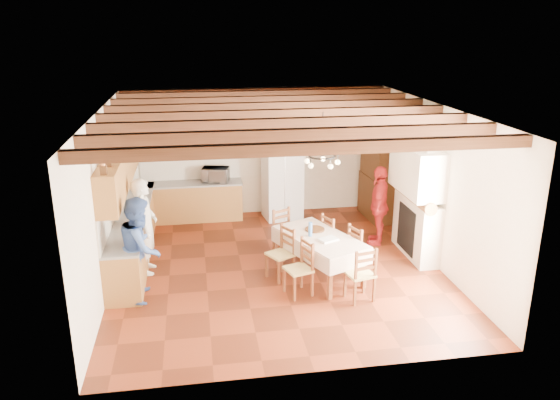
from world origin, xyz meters
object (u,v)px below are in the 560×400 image
object	(u,v)px
chair_left_far	(280,253)
chair_end_near	(360,273)
person_woman_red	(379,205)
microwave	(216,175)
chair_right_far	(334,238)
chair_end_far	(286,234)
chair_right_near	(362,249)
person_man	(145,226)
chair_left_near	(298,268)
hutch	(378,171)
refrigerator	(282,183)
dining_table	(320,240)
person_woman_blue	(141,248)

from	to	relation	value
chair_left_far	chair_end_near	world-z (taller)	same
person_woman_red	microwave	world-z (taller)	person_woman_red
chair_right_far	chair_end_far	size ratio (longest dim) A/B	1.00
chair_right_near	person_man	xyz separation A→B (m)	(-3.87, 0.73, 0.42)
microwave	person_man	bearing A→B (deg)	-105.09
chair_left_near	person_woman_red	distance (m)	2.87
hutch	microwave	world-z (taller)	hutch
chair_end_near	microwave	bearing A→B (deg)	-76.05
chair_right_near	chair_end_near	distance (m)	0.99
chair_left_near	chair_left_far	distance (m)	0.69
hutch	chair_left_far	distance (m)	4.01
chair_right_near	chair_right_far	xyz separation A→B (m)	(-0.35, 0.61, 0.00)
refrigerator	person_woman_red	bearing A→B (deg)	-55.26
chair_left_far	chair_right_far	xyz separation A→B (m)	(1.14, 0.56, 0.00)
dining_table	chair_end_near	world-z (taller)	chair_end_near
chair_left_near	chair_end_near	distance (m)	1.03
person_woman_red	chair_end_near	bearing A→B (deg)	-1.13
chair_left_far	person_woman_red	world-z (taller)	person_woman_red
chair_right_far	chair_end_near	world-z (taller)	same
dining_table	chair_right_near	distance (m)	0.81
chair_left_far	chair_end_near	distance (m)	1.54
chair_end_far	person_woman_blue	distance (m)	2.94
person_woman_red	chair_end_far	bearing A→B (deg)	-54.76
chair_right_far	person_man	bearing A→B (deg)	67.29
person_man	refrigerator	bearing A→B (deg)	-49.01
chair_right_near	chair_left_near	bearing A→B (deg)	94.26
person_woman_blue	microwave	distance (m)	3.94
refrigerator	chair_right_near	distance (m)	3.39
chair_right_far	person_woman_red	xyz separation A→B (m)	(1.13, 0.75, 0.35)
refrigerator	person_woman_red	xyz separation A→B (m)	(1.71, -1.88, -0.01)
person_man	microwave	distance (m)	3.04
chair_left_near	person_man	size ratio (longest dim) A/B	0.54
dining_table	chair_end_far	size ratio (longest dim) A/B	2.09
chair_left_far	microwave	distance (m)	3.55
refrigerator	chair_right_far	bearing A→B (deg)	-85.03
chair_end_far	person_man	distance (m)	2.69
hutch	chair_left_near	size ratio (longest dim) A/B	2.36
chair_end_far	person_woman_blue	size ratio (longest dim) A/B	0.55
dining_table	person_woman_red	bearing A→B (deg)	40.75
person_woman_blue	microwave	xyz separation A→B (m)	(1.41, 3.67, 0.19)
chair_right_near	person_man	bearing A→B (deg)	58.70
hutch	person_woman_red	size ratio (longest dim) A/B	1.36
person_woman_blue	hutch	bearing A→B (deg)	-54.87
chair_end_far	person_man	xyz separation A→B (m)	(-2.64, -0.25, 0.42)
hutch	dining_table	xyz separation A→B (m)	(-2.05, -2.87, -0.43)
hutch	person_woman_red	bearing A→B (deg)	-110.60
hutch	chair_right_near	size ratio (longest dim) A/B	2.36
refrigerator	chair_right_far	distance (m)	2.71
chair_right_near	chair_right_far	bearing A→B (deg)	9.16
dining_table	chair_end_far	world-z (taller)	chair_end_far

